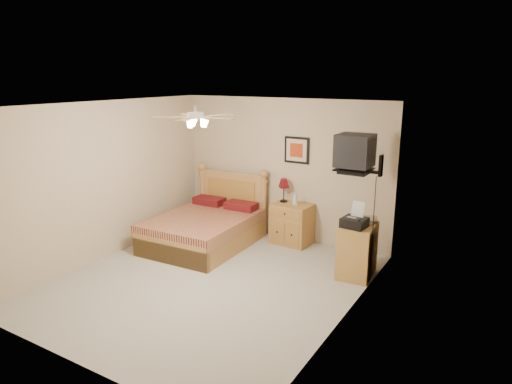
# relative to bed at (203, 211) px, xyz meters

# --- Properties ---
(floor) EXTENTS (4.50, 4.50, 0.00)m
(floor) POSITION_rel_bed_xyz_m (0.95, -1.12, -0.62)
(floor) COLOR #A39E93
(floor) RESTS_ON ground
(ceiling) EXTENTS (4.00, 4.50, 0.04)m
(ceiling) POSITION_rel_bed_xyz_m (0.95, -1.12, 1.88)
(ceiling) COLOR white
(ceiling) RESTS_ON ground
(wall_back) EXTENTS (4.00, 0.04, 2.50)m
(wall_back) POSITION_rel_bed_xyz_m (0.95, 1.13, 0.63)
(wall_back) COLOR #C6B092
(wall_back) RESTS_ON ground
(wall_front) EXTENTS (4.00, 0.04, 2.50)m
(wall_front) POSITION_rel_bed_xyz_m (0.95, -3.37, 0.63)
(wall_front) COLOR #C6B092
(wall_front) RESTS_ON ground
(wall_left) EXTENTS (0.04, 4.50, 2.50)m
(wall_left) POSITION_rel_bed_xyz_m (-1.05, -1.12, 0.63)
(wall_left) COLOR #C6B092
(wall_left) RESTS_ON ground
(wall_right) EXTENTS (0.04, 4.50, 2.50)m
(wall_right) POSITION_rel_bed_xyz_m (2.95, -1.12, 0.63)
(wall_right) COLOR #C6B092
(wall_right) RESTS_ON ground
(bed) EXTENTS (1.53, 1.97, 1.24)m
(bed) POSITION_rel_bed_xyz_m (0.00, 0.00, 0.00)
(bed) COLOR #AB7A39
(bed) RESTS_ON ground
(nightstand) EXTENTS (0.68, 0.53, 0.71)m
(nightstand) POSITION_rel_bed_xyz_m (1.27, 0.88, -0.27)
(nightstand) COLOR #B07F3A
(nightstand) RESTS_ON ground
(table_lamp) EXTENTS (0.24, 0.24, 0.41)m
(table_lamp) POSITION_rel_bed_xyz_m (1.06, 0.95, 0.30)
(table_lamp) COLOR #600D13
(table_lamp) RESTS_ON nightstand
(lotion_bottle) EXTENTS (0.12, 0.12, 0.24)m
(lotion_bottle) POSITION_rel_bed_xyz_m (1.33, 0.85, 0.21)
(lotion_bottle) COLOR silver
(lotion_bottle) RESTS_ON nightstand
(framed_picture) EXTENTS (0.46, 0.04, 0.46)m
(framed_picture) POSITION_rel_bed_xyz_m (1.22, 1.11, 1.00)
(framed_picture) COLOR black
(framed_picture) RESTS_ON wall_back
(dresser) EXTENTS (0.51, 0.69, 0.78)m
(dresser) POSITION_rel_bed_xyz_m (2.68, 0.18, -0.23)
(dresser) COLOR #AA7935
(dresser) RESTS_ON ground
(fax_machine) EXTENTS (0.36, 0.38, 0.35)m
(fax_machine) POSITION_rel_bed_xyz_m (2.65, 0.06, 0.34)
(fax_machine) COLOR black
(fax_machine) RESTS_ON dresser
(magazine_lower) EXTENTS (0.25, 0.31, 0.03)m
(magazine_lower) POSITION_rel_bed_xyz_m (2.67, 0.37, 0.17)
(magazine_lower) COLOR tan
(magazine_lower) RESTS_ON dresser
(magazine_upper) EXTENTS (0.28, 0.33, 0.02)m
(magazine_upper) POSITION_rel_bed_xyz_m (2.68, 0.41, 0.20)
(magazine_upper) COLOR gray
(magazine_upper) RESTS_ON magazine_lower
(wall_tv) EXTENTS (0.56, 0.46, 0.58)m
(wall_tv) POSITION_rel_bed_xyz_m (2.70, 0.22, 1.19)
(wall_tv) COLOR black
(wall_tv) RESTS_ON wall_right
(ceiling_fan) EXTENTS (1.14, 1.14, 0.28)m
(ceiling_fan) POSITION_rel_bed_xyz_m (0.95, -1.32, 1.74)
(ceiling_fan) COLOR white
(ceiling_fan) RESTS_ON ceiling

